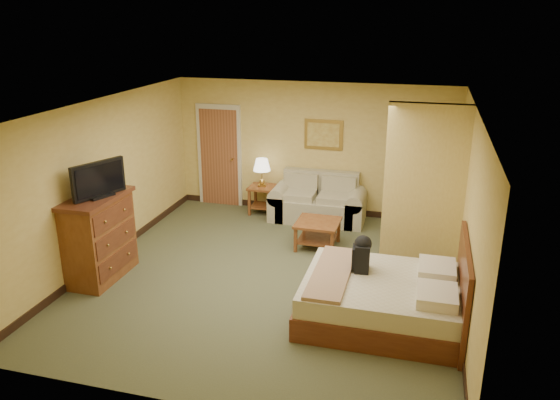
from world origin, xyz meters
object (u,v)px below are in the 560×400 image
(coffee_table, at_px, (318,229))
(bed, at_px, (388,298))
(dresser, at_px, (99,237))
(loveseat, at_px, (318,205))

(coffee_table, bearing_deg, bed, -56.94)
(coffee_table, distance_m, bed, 2.48)
(coffee_table, height_order, dresser, dresser)
(loveseat, height_order, coffee_table, loveseat)
(dresser, bearing_deg, coffee_table, 33.74)
(loveseat, height_order, dresser, dresser)
(coffee_table, relative_size, dresser, 0.56)
(loveseat, xyz_separation_m, coffee_table, (0.26, -1.29, 0.04))
(loveseat, bearing_deg, dresser, -129.51)
(loveseat, distance_m, coffee_table, 1.31)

